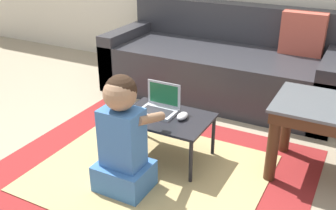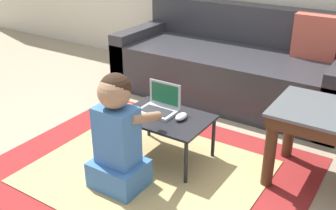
{
  "view_description": "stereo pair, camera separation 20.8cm",
  "coord_description": "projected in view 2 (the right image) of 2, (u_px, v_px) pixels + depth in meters",
  "views": [
    {
      "loc": [
        1.11,
        -2.07,
        1.46
      ],
      "look_at": [
        0.01,
        0.0,
        0.38
      ],
      "focal_mm": 42.0,
      "sensor_mm": 36.0,
      "label": 1
    },
    {
      "loc": [
        1.29,
        -1.96,
        1.46
      ],
      "look_at": [
        0.01,
        0.0,
        0.38
      ],
      "focal_mm": 42.0,
      "sensor_mm": 36.0,
      "label": 2
    }
  ],
  "objects": [
    {
      "name": "ground_plane",
      "position": [
        166.0,
        153.0,
        2.74
      ],
      "size": [
        16.0,
        16.0,
        0.0
      ],
      "primitive_type": "plane",
      "color": "gray"
    },
    {
      "name": "area_rug",
      "position": [
        148.0,
        172.0,
        2.54
      ],
      "size": [
        1.95,
        1.62,
        0.01
      ],
      "color": "maroon",
      "rests_on": "ground_plane"
    },
    {
      "name": "couch",
      "position": [
        234.0,
        66.0,
        3.57
      ],
      "size": [
        2.07,
        0.92,
        0.8
      ],
      "color": "#2D2D33",
      "rests_on": "ground_plane"
    },
    {
      "name": "laptop_desk",
      "position": [
        165.0,
        121.0,
        2.58
      ],
      "size": [
        0.58,
        0.41,
        0.32
      ],
      "color": "black",
      "rests_on": "ground_plane"
    },
    {
      "name": "laptop",
      "position": [
        159.0,
        107.0,
        2.62
      ],
      "size": [
        0.24,
        0.18,
        0.19
      ],
      "color": "#B7BCC6",
      "rests_on": "laptop_desk"
    },
    {
      "name": "computer_mouse",
      "position": [
        181.0,
        117.0,
        2.52
      ],
      "size": [
        0.06,
        0.11,
        0.04
      ],
      "color": "silver",
      "rests_on": "laptop_desk"
    },
    {
      "name": "person_seated",
      "position": [
        118.0,
        136.0,
        2.27
      ],
      "size": [
        0.31,
        0.4,
        0.73
      ],
      "color": "#3D70B2",
      "rests_on": "ground_plane"
    }
  ]
}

